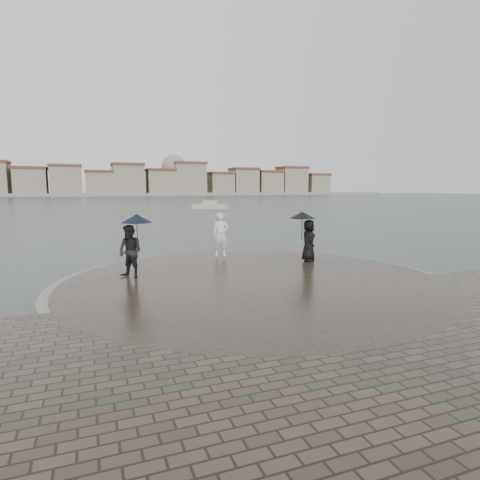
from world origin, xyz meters
name	(u,v)px	position (x,y,z in m)	size (l,w,h in m)	color
ground	(311,324)	(0.00, 0.00, 0.00)	(400.00, 400.00, 0.00)	#2B3835
kerb_ring	(254,285)	(0.00, 3.50, 0.16)	(12.50, 12.50, 0.32)	gray
quay_tip	(254,284)	(0.00, 3.50, 0.18)	(11.90, 11.90, 0.36)	#2D261E
statue	(221,234)	(0.35, 8.00, 1.28)	(0.67, 0.44, 1.84)	white
visitor_left	(132,243)	(-3.59, 5.15, 1.47)	(1.29, 1.14, 2.04)	black
visitor_right	(307,233)	(3.14, 5.68, 1.49)	(1.26, 1.11, 1.95)	black
far_skyline	(82,182)	(-6.29, 160.71, 5.61)	(260.00, 20.00, 37.00)	gray
boats	(117,211)	(-1.33, 44.96, 0.38)	(32.44, 17.64, 1.50)	beige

